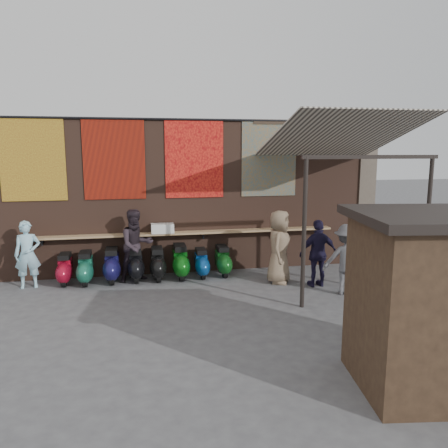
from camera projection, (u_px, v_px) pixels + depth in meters
name	position (u px, v px, depth m)	size (l,w,h in m)	color
ground	(198.00, 304.00, 9.23)	(70.00, 70.00, 0.00)	#474749
brick_wall	(182.00, 197.00, 11.51)	(10.00, 0.40, 4.00)	brown
pier_right	(363.00, 193.00, 12.53)	(0.50, 0.50, 4.00)	#4C4238
eating_counter	(185.00, 233.00, 11.30)	(8.00, 0.32, 0.05)	#9E7A51
shelf_box	(162.00, 228.00, 11.14)	(0.57, 0.31, 0.24)	white
tapestry_redgold	(33.00, 159.00, 10.42)	(1.50, 0.02, 2.00)	maroon
tapestry_sun	(114.00, 159.00, 10.80)	(1.50, 0.02, 2.00)	red
tapestry_orange	(194.00, 159.00, 11.19)	(1.50, 0.02, 2.00)	red
tapestry_multi	(269.00, 158.00, 11.58)	(1.50, 0.02, 2.00)	#205B77
hang_rail	(182.00, 119.00, 10.96)	(0.06, 0.06, 9.50)	black
scooter_stool_0	(65.00, 269.00, 10.56)	(0.35, 0.78, 0.74)	maroon
scooter_stool_1	(86.00, 268.00, 10.57)	(0.37, 0.82, 0.78)	#19664C
scooter_stool_2	(112.00, 266.00, 10.74)	(0.39, 0.87, 0.82)	#141245
scooter_stool_3	(136.00, 265.00, 10.86)	(0.38, 0.84, 0.80)	black
scooter_stool_4	(158.00, 264.00, 10.94)	(0.38, 0.84, 0.80)	black
scooter_stool_5	(180.00, 262.00, 11.05)	(0.40, 0.89, 0.84)	#0C5711
scooter_stool_6	(201.00, 263.00, 11.17)	(0.34, 0.76, 0.72)	navy
scooter_stool_7	(223.00, 261.00, 11.32)	(0.36, 0.80, 0.76)	#105018
diner_left	(28.00, 255.00, 10.23)	(0.58, 0.38, 1.60)	#9BD1E2
diner_right	(136.00, 245.00, 10.77)	(0.87, 0.68, 1.79)	#2A2028
shopper_navy	(318.00, 253.00, 10.33)	(0.94, 0.39, 1.61)	black
shopper_grey	(347.00, 259.00, 9.76)	(1.03, 0.59, 1.60)	#59595E
shopper_tan	(279.00, 247.00, 10.60)	(0.87, 0.57, 1.79)	#826B52
market_stall	(442.00, 306.00, 5.83)	(2.13, 1.60, 2.30)	black
stall_sign	(415.00, 254.00, 6.56)	(1.20, 0.04, 0.50)	gold
stall_shelf	(411.00, 307.00, 6.70)	(1.77, 0.10, 0.06)	#473321
awning_canvas	(339.00, 136.00, 10.20)	(3.20, 3.40, 0.03)	beige
awning_ledger	(313.00, 122.00, 11.67)	(3.30, 0.08, 0.12)	#33261C
awning_header	(371.00, 157.00, 8.83)	(3.00, 0.08, 0.08)	black
awning_post_left	(304.00, 234.00, 8.81)	(0.09, 0.09, 3.10)	black
awning_post_right	(427.00, 229.00, 9.36)	(0.09, 0.09, 3.10)	black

